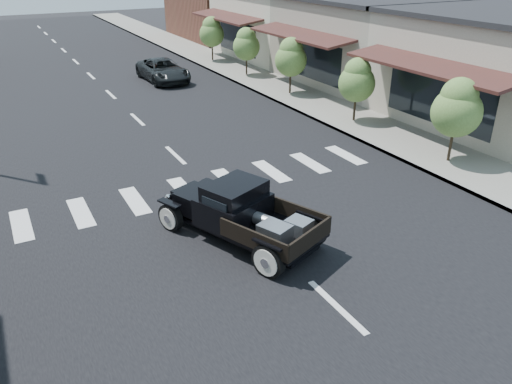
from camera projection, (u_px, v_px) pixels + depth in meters
name	position (u px, v px, depth m)	size (l,w,h in m)	color
ground	(268.00, 242.00, 13.05)	(120.00, 120.00, 0.00)	black
road	(120.00, 104.00, 24.95)	(14.00, 80.00, 0.02)	black
road_markings	(151.00, 133.00, 20.98)	(12.00, 60.00, 0.06)	silver
sidewalk_right	(268.00, 83.00, 28.54)	(3.00, 80.00, 0.15)	gray
storefront_mid	(383.00, 40.00, 28.79)	(10.00, 9.00, 4.50)	#A39A89
storefront_far	(299.00, 23.00, 35.93)	(10.00, 9.00, 4.50)	beige
small_tree_a	(455.00, 122.00, 17.18)	(1.71, 1.71, 2.85)	#567A37
small_tree_b	(356.00, 91.00, 21.48)	(1.57, 1.57, 2.62)	#567A37
small_tree_c	(291.00, 67.00, 25.70)	(1.65, 1.65, 2.74)	#567A37
small_tree_d	(246.00, 52.00, 29.67)	(1.59, 1.59, 2.65)	#567A37
small_tree_e	(212.00, 39.00, 33.69)	(1.66, 1.66, 2.76)	#567A37
hotrod_pickup	(241.00, 212.00, 12.86)	(2.15, 4.61, 1.60)	black
second_car	(163.00, 71.00, 29.05)	(2.08, 4.51, 1.25)	black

